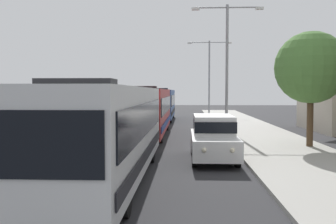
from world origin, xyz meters
TOP-DOWN VIEW (x-y plane):
  - bus_lead at (-1.30, 9.68)m, footprint 2.58×12.05m
  - bus_second_in_line at (-1.30, 22.72)m, footprint 2.58×12.16m
  - bus_middle at (-1.30, 36.33)m, footprint 2.58×11.33m
  - white_suv at (2.40, 13.69)m, footprint 1.86×5.05m
  - box_truck_oncoming at (-4.60, 34.77)m, footprint 2.35×6.89m
  - streetlamp_mid at (4.10, 24.72)m, footprint 4.97×0.28m
  - streetlamp_far at (4.10, 45.40)m, footprint 5.36×0.28m
  - roadside_tree at (7.48, 17.02)m, footprint 3.60×3.60m

SIDE VIEW (x-z plane):
  - white_suv at x=2.40m, z-range 0.08..1.98m
  - bus_middle at x=-1.30m, z-range 0.09..3.30m
  - bus_lead at x=-1.30m, z-range 0.09..3.30m
  - bus_second_in_line at x=-1.30m, z-range 0.09..3.30m
  - box_truck_oncoming at x=-4.60m, z-range 0.12..3.27m
  - roadside_tree at x=7.48m, z-range 1.21..6.97m
  - streetlamp_mid at x=4.10m, z-range 1.03..9.81m
  - streetlamp_far at x=4.10m, z-range 1.06..10.00m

